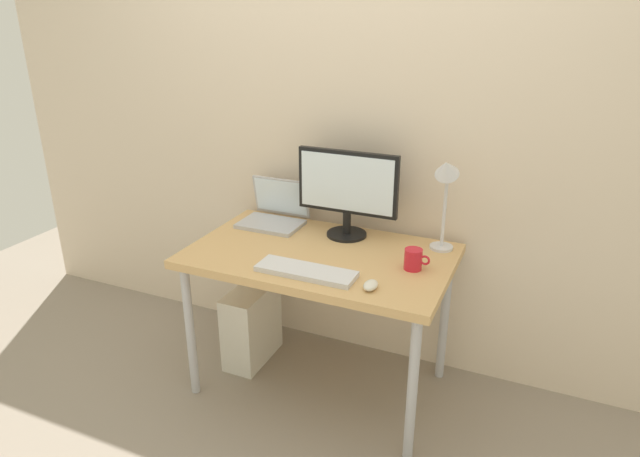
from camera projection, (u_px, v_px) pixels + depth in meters
ground_plane at (320, 383)px, 2.91m from camera, size 6.00×6.00×0.00m
back_wall at (355, 118)px, 2.79m from camera, size 4.40×0.04×2.60m
desk at (320, 265)px, 2.65m from camera, size 1.22×0.74×0.74m
monitor at (347, 189)px, 2.72m from camera, size 0.51×0.20×0.43m
laptop at (275, 212)px, 2.96m from camera, size 0.32×0.26×0.23m
desk_lamp at (446, 183)px, 2.51m from camera, size 0.11×0.16×0.47m
keyboard at (306, 271)px, 2.41m from camera, size 0.44×0.14×0.02m
mouse at (371, 285)px, 2.28m from camera, size 0.06×0.09×0.03m
coffee_mug at (414, 259)px, 2.45m from camera, size 0.11×0.08×0.09m
computer_tower at (252, 325)px, 3.04m from camera, size 0.18×0.36×0.42m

